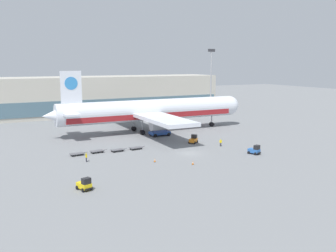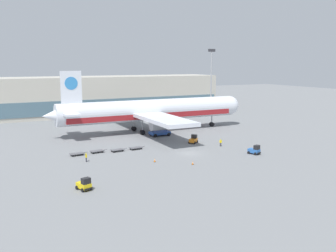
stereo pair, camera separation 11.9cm
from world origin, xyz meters
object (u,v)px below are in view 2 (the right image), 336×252
baggage_tug_foreground (194,139)px  baggage_dolly_third (117,150)px  traffic_cone_far (193,163)px  light_mast (211,77)px  baggage_dolly_trail (136,148)px  ground_crew_near (221,142)px  traffic_cone_near (155,160)px  baggage_tug_mid (255,150)px  baggage_dolly_second (97,151)px  ground_crew_far (86,157)px  baggage_tug_far (84,184)px  baggage_dolly_lead (77,154)px  airplane_main (149,111)px  scissor_lift_loader (160,128)px

baggage_tug_foreground → baggage_dolly_third: bearing=141.8°
traffic_cone_far → light_mast: bearing=53.7°
baggage_dolly_trail → light_mast: bearing=35.0°
baggage_tug_foreground → ground_crew_near: baggage_tug_foreground is taller
baggage_tug_foreground → traffic_cone_near: bearing=178.1°
traffic_cone_near → baggage_dolly_third: bearing=106.7°
baggage_tug_mid → baggage_dolly_third: bearing=-140.3°
baggage_dolly_second → baggage_dolly_third: 4.36m
baggage_dolly_third → traffic_cone_near: size_ratio=5.13×
ground_crew_far → traffic_cone_near: size_ratio=2.45×
light_mast → traffic_cone_far: light_mast is taller
baggage_tug_far → baggage_dolly_lead: size_ratio=0.73×
baggage_dolly_lead → baggage_dolly_second: bearing=-0.3°
airplane_main → baggage_tug_far: size_ratio=21.17×
baggage_tug_foreground → traffic_cone_far: 19.41m
baggage_tug_mid → light_mast: bearing=136.4°
baggage_tug_far → traffic_cone_far: 22.44m
baggage_tug_foreground → ground_crew_near: 7.00m
traffic_cone_near → ground_crew_far: bearing=152.4°
light_mast → scissor_lift_loader: light_mast is taller
airplane_main → baggage_dolly_trail: airplane_main is taller
airplane_main → traffic_cone_far: bearing=-100.1°
ground_crew_near → traffic_cone_near: 20.17m
baggage_tug_far → baggage_dolly_third: bearing=131.8°
scissor_lift_loader → baggage_tug_foreground: scissor_lift_loader is taller
baggage_dolly_third → traffic_cone_far: (9.03, -16.54, -0.04)m
baggage_dolly_trail → ground_crew_near: size_ratio=2.18×
ground_crew_near → baggage_dolly_lead: bearing=44.9°
baggage_dolly_lead → ground_crew_near: (31.49, -6.42, 0.62)m
airplane_main → baggage_tug_foreground: (3.27, -18.40, -4.96)m
airplane_main → baggage_dolly_trail: bearing=-121.2°
light_mast → scissor_lift_loader: 47.43m
baggage_tug_far → traffic_cone_near: baggage_tug_far is taller
baggage_tug_far → airplane_main: bearing=126.9°
baggage_tug_far → traffic_cone_far: baggage_tug_far is taller
baggage_tug_foreground → baggage_dolly_lead: baggage_tug_foreground is taller
light_mast → traffic_cone_near: (-47.95, -52.61, -13.49)m
light_mast → airplane_main: light_mast is taller
baggage_tug_foreground → ground_crew_far: baggage_tug_foreground is taller
baggage_tug_foreground → baggage_dolly_second: bearing=139.6°
baggage_tug_mid → baggage_dolly_lead: (-33.45, 15.93, -0.49)m
baggage_tug_mid → baggage_dolly_second: bearing=-137.8°
light_mast → traffic_cone_far: 72.79m
baggage_tug_far → baggage_dolly_third: baggage_tug_far is taller
ground_crew_far → traffic_cone_far: (17.33, -11.14, -0.72)m
scissor_lift_loader → ground_crew_near: scissor_lift_loader is taller
light_mast → baggage_dolly_second: size_ratio=6.38×
baggage_tug_mid → airplane_main: bearing=176.3°
airplane_main → baggage_tug_foreground: size_ratio=20.78×
scissor_lift_loader → baggage_dolly_lead: (-24.60, -11.43, -1.63)m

